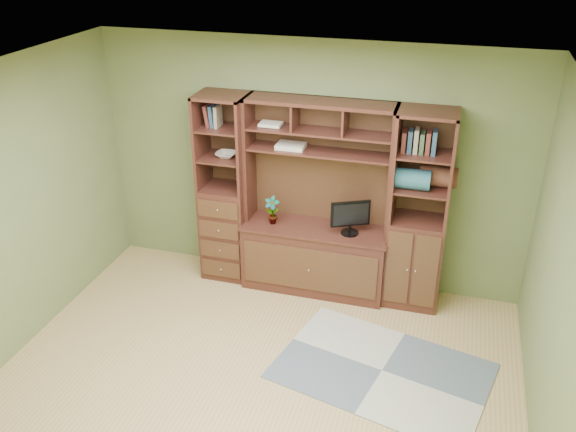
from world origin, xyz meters
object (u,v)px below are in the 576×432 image
(center_hutch, at_px, (316,202))
(right_tower, at_px, (419,212))
(left_tower, at_px, (225,189))
(monitor, at_px, (351,212))

(center_hutch, xyz_separation_m, right_tower, (1.02, 0.04, 0.00))
(left_tower, relative_size, monitor, 4.16)
(left_tower, relative_size, right_tower, 1.00)
(center_hutch, distance_m, right_tower, 1.03)
(monitor, bearing_deg, left_tower, 150.63)
(center_hutch, height_order, right_tower, same)
(right_tower, bearing_deg, center_hutch, -177.77)
(right_tower, xyz_separation_m, monitor, (-0.66, -0.07, -0.05))
(right_tower, relative_size, monitor, 4.16)
(left_tower, bearing_deg, center_hutch, -2.29)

